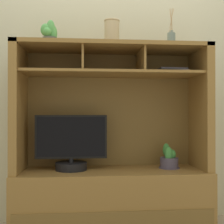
# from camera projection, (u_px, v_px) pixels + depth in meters

# --- Properties ---
(back_wall) EXTENTS (6.00, 0.02, 2.80)m
(back_wall) POSITION_uv_depth(u_px,v_px,m) (109.00, 60.00, 2.69)
(back_wall) COLOR beige
(back_wall) RESTS_ON ground
(media_console) EXTENTS (1.50, 0.54, 1.46)m
(media_console) POSITION_uv_depth(u_px,v_px,m) (112.00, 175.00, 2.41)
(media_console) COLOR olive
(media_console) RESTS_ON ground
(tv_monitor) EXTENTS (0.56, 0.25, 0.43)m
(tv_monitor) POSITION_uv_depth(u_px,v_px,m) (71.00, 147.00, 2.38)
(tv_monitor) COLOR black
(tv_monitor) RESTS_ON media_console
(potted_orchid) EXTENTS (0.17, 0.17, 0.20)m
(potted_orchid) POSITION_uv_depth(u_px,v_px,m) (169.00, 160.00, 2.46)
(potted_orchid) COLOR #494356
(potted_orchid) RESTS_ON media_console
(magazine_stack_left) EXTENTS (0.39, 0.29, 0.03)m
(magazine_stack_left) POSITION_uv_depth(u_px,v_px,m) (170.00, 72.00, 2.49)
(magazine_stack_left) COLOR #3D6B6A
(magazine_stack_left) RESTS_ON media_console
(diffuser_bottle) EXTENTS (0.07, 0.07, 0.32)m
(diffuser_bottle) POSITION_uv_depth(u_px,v_px,m) (171.00, 40.00, 2.47)
(diffuser_bottle) COLOR slate
(diffuser_bottle) RESTS_ON media_console
(potted_succulent) EXTENTS (0.13, 0.13, 0.19)m
(potted_succulent) POSITION_uv_depth(u_px,v_px,m) (50.00, 35.00, 2.37)
(potted_succulent) COLOR #4C5247
(potted_succulent) RESTS_ON media_console
(ceramic_vase) EXTENTS (0.12, 0.12, 0.21)m
(ceramic_vase) POSITION_uv_depth(u_px,v_px,m) (112.00, 33.00, 2.42)
(ceramic_vase) COLOR tan
(ceramic_vase) RESTS_ON media_console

